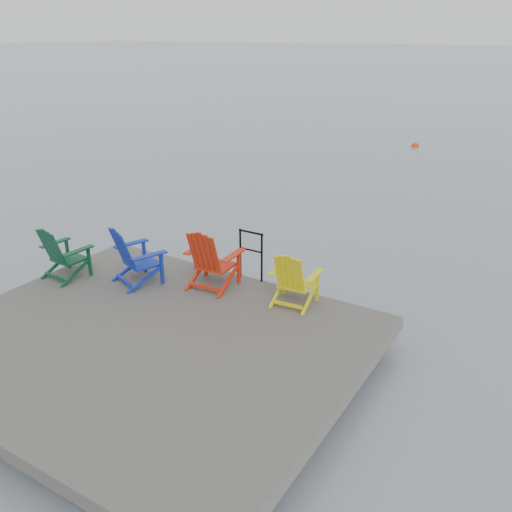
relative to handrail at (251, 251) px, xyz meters
The scene contains 8 objects.
ground 2.67m from the handrail, 95.83° to the right, with size 400.00×400.00×0.00m, color slate.
dock 2.56m from the handrail, 95.83° to the right, with size 6.00×5.00×1.40m.
handrail is the anchor object (origin of this frame).
chair_green 3.32m from the handrail, 149.50° to the right, with size 0.81×0.75×0.97m.
chair_blue 2.01m from the handrail, 144.17° to the right, with size 0.99×0.95×1.04m.
chair_red 0.75m from the handrail, 122.05° to the right, with size 0.89×0.83×1.07m.
chair_yellow 1.19m from the handrail, 23.40° to the right, with size 0.79×0.74×0.93m.
buoy_b 15.98m from the handrail, 96.00° to the left, with size 0.34×0.34×0.34m, color red.
Camera 1 is at (4.89, -4.93, 4.58)m, focal length 38.00 mm.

